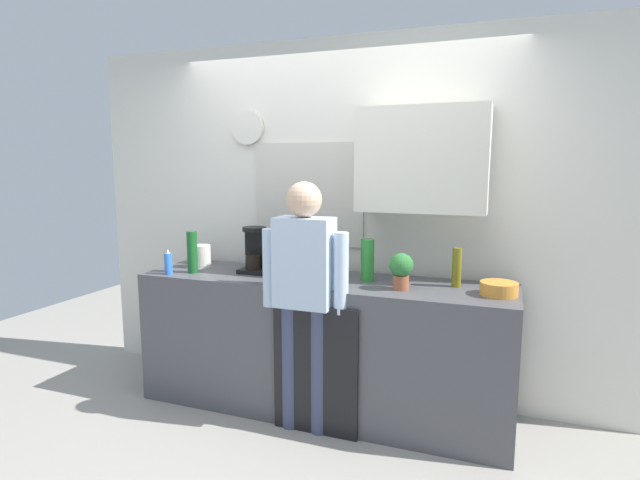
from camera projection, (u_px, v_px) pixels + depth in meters
ground_plane at (305, 428)px, 3.30m from camera, size 8.00×8.00×0.00m
kitchen_counter at (321, 345)px, 3.51m from camera, size 2.54×0.64×0.93m
dishwasher_panel at (315, 371)px, 3.18m from camera, size 0.56×0.02×0.84m
back_wall_assembly at (351, 211)px, 3.72m from camera, size 4.14×0.42×2.60m
coffee_maker at (257, 252)px, 3.66m from camera, size 0.20×0.20×0.33m
bottle_red_vinegar at (288, 255)px, 3.73m from camera, size 0.06×0.06×0.22m
bottle_clear_soda at (367, 260)px, 3.37m from camera, size 0.09×0.09×0.28m
bottle_green_wine at (192, 252)px, 3.63m from camera, size 0.07×0.07×0.30m
bottle_dark_sauce at (309, 267)px, 3.41m from camera, size 0.06×0.06×0.18m
bottle_olive_oil at (457, 267)px, 3.21m from camera, size 0.06×0.06×0.25m
bottle_amber_beer at (296, 257)px, 3.61m from camera, size 0.06×0.06×0.23m
cup_yellow_cup at (339, 273)px, 3.43m from camera, size 0.07×0.07×0.08m
mixing_bowl at (499, 289)px, 3.01m from camera, size 0.22×0.22×0.08m
potted_plant at (401, 269)px, 3.14m from camera, size 0.15×0.15×0.23m
dish_soap at (168, 263)px, 3.58m from camera, size 0.06×0.06×0.18m
storage_canister at (201, 256)px, 3.82m from camera, size 0.14×0.14×0.17m
person_at_sink at (304, 286)px, 3.16m from camera, size 0.57×0.22×1.60m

